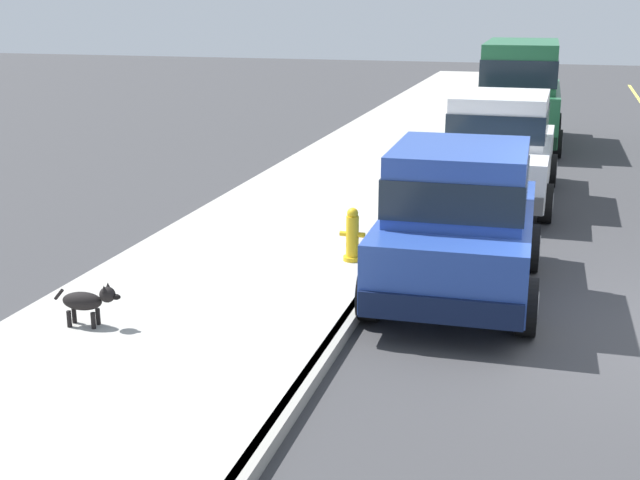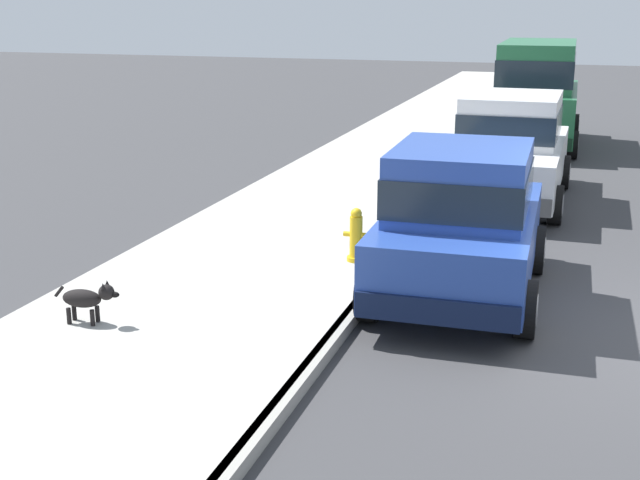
{
  "view_description": "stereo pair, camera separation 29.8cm",
  "coord_description": "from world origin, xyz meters",
  "px_view_note": "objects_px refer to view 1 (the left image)",
  "views": [
    {
      "loc": [
        -1.13,
        -9.14,
        3.52
      ],
      "look_at": [
        -3.66,
        -0.23,
        0.85
      ],
      "focal_mm": 47.26,
      "sensor_mm": 36.0,
      "label": 1
    },
    {
      "loc": [
        -0.84,
        -9.05,
        3.52
      ],
      "look_at": [
        -3.66,
        -0.23,
        0.85
      ],
      "focal_mm": 47.26,
      "sensor_mm": 36.0,
      "label": 2
    }
  ],
  "objects_px": {
    "car_blue_hatchback": "(459,219)",
    "car_white_sedan": "(499,146)",
    "dog_black": "(88,301)",
    "fire_hydrant": "(352,236)",
    "car_green_van": "(520,88)"
  },
  "relations": [
    {
      "from": "car_blue_hatchback",
      "to": "car_white_sedan",
      "type": "relative_size",
      "value": 0.83
    },
    {
      "from": "dog_black",
      "to": "fire_hydrant",
      "type": "distance_m",
      "value": 3.72
    },
    {
      "from": "car_blue_hatchback",
      "to": "fire_hydrant",
      "type": "relative_size",
      "value": 5.29
    },
    {
      "from": "car_blue_hatchback",
      "to": "dog_black",
      "type": "xyz_separation_m",
      "value": [
        -3.6,
        -2.41,
        -0.55
      ]
    },
    {
      "from": "car_white_sedan",
      "to": "fire_hydrant",
      "type": "height_order",
      "value": "car_white_sedan"
    },
    {
      "from": "fire_hydrant",
      "to": "dog_black",
      "type": "bearing_deg",
      "value": -125.14
    },
    {
      "from": "car_green_van",
      "to": "dog_black",
      "type": "height_order",
      "value": "car_green_van"
    },
    {
      "from": "car_white_sedan",
      "to": "dog_black",
      "type": "relative_size",
      "value": 6.11
    },
    {
      "from": "car_green_van",
      "to": "fire_hydrant",
      "type": "distance_m",
      "value": 10.99
    },
    {
      "from": "car_blue_hatchback",
      "to": "car_green_van",
      "type": "height_order",
      "value": "car_green_van"
    },
    {
      "from": "car_white_sedan",
      "to": "dog_black",
      "type": "xyz_separation_m",
      "value": [
        -3.67,
        -7.71,
        -0.55
      ]
    },
    {
      "from": "car_white_sedan",
      "to": "fire_hydrant",
      "type": "xyz_separation_m",
      "value": [
        -1.53,
        -4.67,
        -0.51
      ]
    },
    {
      "from": "dog_black",
      "to": "car_green_van",
      "type": "bearing_deg",
      "value": 75.12
    },
    {
      "from": "car_white_sedan",
      "to": "car_green_van",
      "type": "bearing_deg",
      "value": 89.86
    },
    {
      "from": "dog_black",
      "to": "fire_hydrant",
      "type": "xyz_separation_m",
      "value": [
        2.14,
        3.05,
        0.05
      ]
    }
  ]
}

